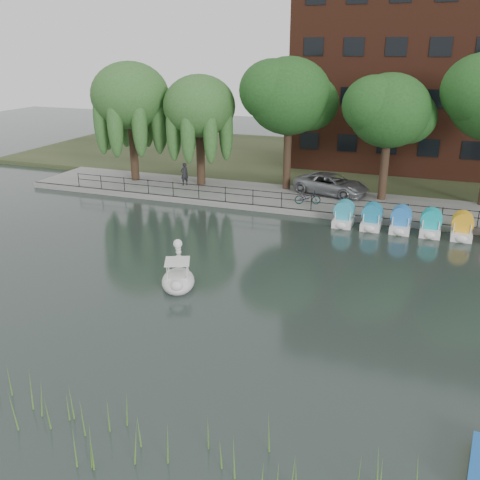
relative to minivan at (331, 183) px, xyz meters
The scene contains 16 objects.
ground_plane 17.75m from the minivan, 97.93° to the right, with size 120.00×120.00×0.00m, color #3A4644.
promenade 3.07m from the minivan, 147.77° to the right, with size 40.00×6.00×0.40m, color gray.
kerb 5.22m from the minivan, 118.55° to the right, with size 40.00×0.25×0.40m, color gray.
land_strip 12.74m from the minivan, 101.10° to the left, with size 60.00×22.00×0.36m, color #47512D.
railing 4.94m from the minivan, 119.66° to the right, with size 32.00×0.05×1.00m.
apartment_building 15.53m from the minivan, 69.87° to the left, with size 20.00×10.07×18.00m.
willow_left 16.47m from the minivan, behind, with size 5.88×5.88×9.01m.
willow_mid 11.14m from the minivan, behind, with size 5.32×5.32×8.15m.
broadleaf_center 6.78m from the minivan, behind, with size 6.00×6.00×9.25m.
broadleaf_right 6.25m from the minivan, ahead, with size 5.40×5.40×8.32m.
minivan is the anchor object (origin of this frame).
bicycle 3.20m from the minivan, 107.95° to the right, with size 1.72×0.60×1.00m, color gray.
pedestrian 11.08m from the minivan, behind, with size 0.71×0.48×1.98m, color black.
swan_boat 17.44m from the minivan, 102.27° to the right, with size 2.34×2.80×2.03m.
pedal_boat_row 8.87m from the minivan, 37.82° to the right, with size 11.35×1.70×1.40m.
reed_bank 27.05m from the minivan, 90.94° to the right, with size 24.00×2.40×1.20m.
Camera 1 is at (9.25, -19.60, 10.55)m, focal length 40.00 mm.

